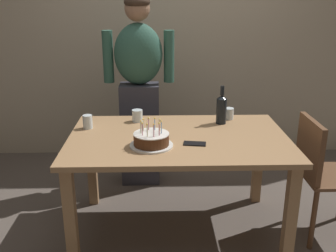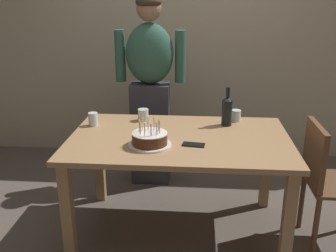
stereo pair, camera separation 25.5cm
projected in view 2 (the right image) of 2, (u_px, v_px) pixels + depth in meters
name	position (u px, v px, depth m)	size (l,w,h in m)	color
ground_plane	(178.00, 230.00, 2.89)	(10.00, 10.00, 0.00)	#564C44
back_wall	(188.00, 31.00, 3.93)	(5.20, 0.10, 2.60)	tan
dining_table	(179.00, 150.00, 2.68)	(1.50, 0.96, 0.74)	#A37A51
birthday_cake	(150.00, 139.00, 2.48)	(0.28, 0.28, 0.18)	white
water_glass_near	(143.00, 115.00, 2.97)	(0.08, 0.08, 0.09)	silver
water_glass_far	(93.00, 119.00, 2.86)	(0.07, 0.07, 0.10)	silver
water_glass_side	(236.00, 116.00, 2.96)	(0.08, 0.08, 0.09)	silver
wine_bottle	(227.00, 110.00, 2.84)	(0.08, 0.08, 0.29)	black
cell_phone	(194.00, 145.00, 2.50)	(0.14, 0.07, 0.01)	black
person_man_bearded	(150.00, 89.00, 3.40)	(0.61, 0.27, 1.66)	#33333D
dining_chair	(327.00, 176.00, 2.58)	(0.42, 0.42, 0.87)	brown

